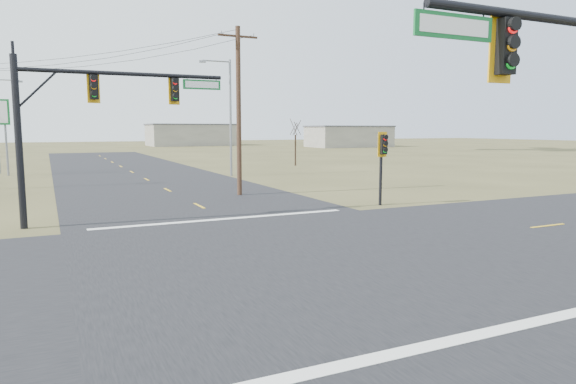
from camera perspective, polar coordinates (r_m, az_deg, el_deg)
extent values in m
plane|color=brown|center=(17.09, 1.06, -7.09)|extent=(320.00, 320.00, 0.00)
cube|color=black|center=(17.09, 1.06, -7.05)|extent=(160.00, 14.00, 0.02)
cube|color=black|center=(17.09, 1.06, -7.05)|extent=(14.00, 160.00, 0.02)
cube|color=silver|center=(11.19, 18.95, -15.10)|extent=(12.00, 0.40, 0.01)
cube|color=silver|center=(23.89, -6.94, -2.98)|extent=(12.00, 0.40, 0.01)
cube|color=#0D5E25|center=(10.17, 17.97, 17.11)|extent=(1.80, 0.05, 0.45)
cylinder|color=black|center=(23.95, -27.74, 4.85)|extent=(0.29, 0.29, 7.17)
cylinder|color=black|center=(24.27, -17.60, 12.41)|extent=(8.71, 0.18, 0.18)
cube|color=#0D5E25|center=(24.95, -9.54, 11.68)|extent=(1.80, 0.05, 0.45)
cylinder|color=black|center=(28.37, 10.27, 2.40)|extent=(0.16, 0.16, 3.85)
cylinder|color=#412C1C|center=(32.22, -5.50, 8.81)|extent=(0.30, 0.30, 10.35)
cube|color=#412C1C|center=(32.68, -5.60, 16.85)|extent=(2.53, 0.16, 0.12)
cylinder|color=slate|center=(52.13, -28.85, 5.31)|extent=(0.18, 0.18, 6.74)
cylinder|color=slate|center=(45.56, -6.40, 8.12)|extent=(0.20, 0.20, 10.09)
cylinder|color=slate|center=(45.53, -7.97, 14.21)|extent=(2.42, 0.12, 0.12)
cube|color=slate|center=(45.17, -9.48, 14.11)|extent=(0.60, 0.38, 0.18)
cylinder|color=slate|center=(54.94, -28.79, 10.86)|extent=(2.12, 0.11, 0.11)
cube|color=slate|center=(54.89, -27.66, 10.82)|extent=(0.51, 0.27, 0.16)
cylinder|color=black|center=(57.93, 0.83, 4.66)|extent=(0.18, 0.18, 3.48)
cube|color=#9C978A|center=(128.99, -10.77, 6.21)|extent=(20.00, 12.00, 5.00)
cube|color=#9C978A|center=(117.74, 6.79, 6.09)|extent=(18.00, 10.00, 4.50)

